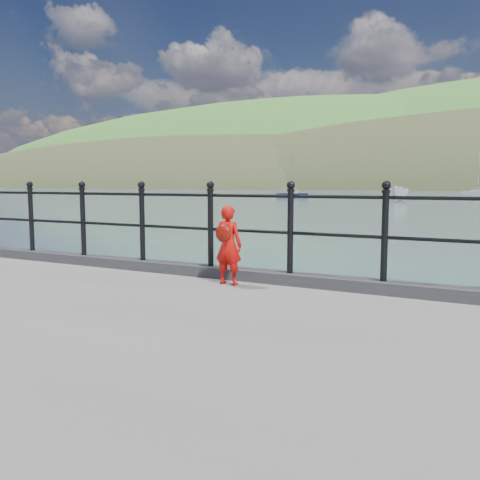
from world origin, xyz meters
The scene contains 7 objects.
ground centered at (0.00, 0.00, 0.00)m, with size 600.00×600.00×0.00m, color #2D4251.
kerb centered at (0.00, -0.15, 1.07)m, with size 60.00×0.30×0.15m, color #28282B.
railing centered at (0.00, -0.15, 1.82)m, with size 18.11×0.11×1.20m.
child centered at (-0.11, -0.54, 1.53)m, with size 0.38×0.31×1.03m.
launch_white centered at (-8.06, 56.29, 0.98)m, with size 1.91×5.08×1.96m, color silver.
sailboat_deep centered at (-1.48, 101.93, 0.34)m, with size 5.89×4.33×8.61m.
sailboat_left centered at (-26.30, 68.05, 0.34)m, with size 5.09×2.99×7.09m.
Camera 1 is at (3.03, -6.25, 2.32)m, focal length 38.00 mm.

